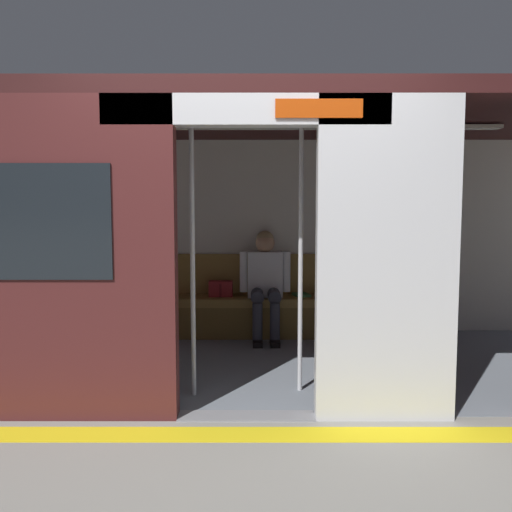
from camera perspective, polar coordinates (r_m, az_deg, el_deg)
The scene contains 9 objects.
ground_plane at distance 4.04m, azimuth -0.98°, elevation -15.96°, with size 60.00×60.00×0.00m, color gray.
platform_edge_strip at distance 3.76m, azimuth -1.07°, elevation -17.59°, with size 8.00×0.24×0.01m, color yellow.
train_car at distance 5.01m, azimuth -1.43°, elevation 6.00°, with size 6.40×2.85×2.29m.
bench_seat at distance 6.21m, azimuth -0.60°, elevation -5.11°, with size 2.44×0.44×0.44m.
person_seated at distance 6.10m, azimuth 0.94°, elevation -2.20°, with size 0.55×0.68×1.17m.
handbag at distance 6.24m, azimuth -3.58°, elevation -3.32°, with size 0.26×0.15×0.17m.
book at distance 6.28m, azimuth 4.61°, elevation -3.93°, with size 0.15×0.22×0.03m, color #33723F.
grab_pole_door at distance 4.24m, azimuth -6.44°, elevation 0.03°, with size 0.04×0.04×2.15m, color silver.
grab_pole_far at distance 4.34m, azimuth 4.54°, elevation 0.17°, with size 0.04×0.04×2.15m, color silver.
Camera 1 is at (-0.07, 3.76, 1.47)m, focal length 39.53 mm.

